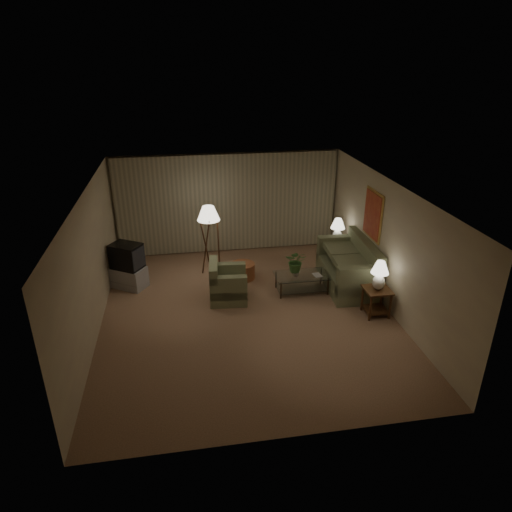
{
  "coord_description": "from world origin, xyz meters",
  "views": [
    {
      "loc": [
        -1.2,
        -8.26,
        5.07
      ],
      "look_at": [
        0.29,
        0.6,
        1.03
      ],
      "focal_mm": 32.0,
      "sensor_mm": 36.0,
      "label": 1
    }
  ],
  "objects_px": {
    "armchair": "(228,285)",
    "table_lamp_near": "(380,273)",
    "table_lamp_far": "(338,228)",
    "crt_tv": "(126,256)",
    "floor_lamp": "(209,238)",
    "coffee_table": "(302,280)",
    "ottoman": "(243,271)",
    "vase": "(296,273)",
    "side_table_far": "(336,249)",
    "side_table_near": "(377,297)",
    "tv_cabinet": "(129,277)",
    "sofa": "(347,268)"
  },
  "relations": [
    {
      "from": "ottoman",
      "to": "coffee_table",
      "type": "bearing_deg",
      "value": -35.35
    },
    {
      "from": "armchair",
      "to": "crt_tv",
      "type": "height_order",
      "value": "crt_tv"
    },
    {
      "from": "side_table_near",
      "to": "armchair",
      "type": "bearing_deg",
      "value": 158.55
    },
    {
      "from": "armchair",
      "to": "side_table_far",
      "type": "distance_m",
      "value": 3.3
    },
    {
      "from": "crt_tv",
      "to": "vase",
      "type": "height_order",
      "value": "crt_tv"
    },
    {
      "from": "coffee_table",
      "to": "tv_cabinet",
      "type": "distance_m",
      "value": 4.03
    },
    {
      "from": "armchair",
      "to": "floor_lamp",
      "type": "distance_m",
      "value": 1.64
    },
    {
      "from": "armchair",
      "to": "side_table_near",
      "type": "relative_size",
      "value": 1.65
    },
    {
      "from": "armchair",
      "to": "sofa",
      "type": "bearing_deg",
      "value": -81.07
    },
    {
      "from": "floor_lamp",
      "to": "table_lamp_far",
      "type": "bearing_deg",
      "value": -1.6
    },
    {
      "from": "sofa",
      "to": "ottoman",
      "type": "height_order",
      "value": "sofa"
    },
    {
      "from": "tv_cabinet",
      "to": "vase",
      "type": "distance_m",
      "value": 3.89
    },
    {
      "from": "side_table_far",
      "to": "sofa",
      "type": "bearing_deg",
      "value": -96.84
    },
    {
      "from": "armchair",
      "to": "side_table_far",
      "type": "bearing_deg",
      "value": -59.03
    },
    {
      "from": "side_table_near",
      "to": "vase",
      "type": "distance_m",
      "value": 1.89
    },
    {
      "from": "sofa",
      "to": "table_lamp_near",
      "type": "height_order",
      "value": "table_lamp_near"
    },
    {
      "from": "sofa",
      "to": "tv_cabinet",
      "type": "bearing_deg",
      "value": -95.6
    },
    {
      "from": "armchair",
      "to": "ottoman",
      "type": "height_order",
      "value": "armchair"
    },
    {
      "from": "side_table_near",
      "to": "side_table_far",
      "type": "distance_m",
      "value": 2.6
    },
    {
      "from": "side_table_near",
      "to": "table_lamp_far",
      "type": "distance_m",
      "value": 2.66
    },
    {
      "from": "crt_tv",
      "to": "side_table_far",
      "type": "bearing_deg",
      "value": 37.34
    },
    {
      "from": "crt_tv",
      "to": "ottoman",
      "type": "bearing_deg",
      "value": 32.19
    },
    {
      "from": "floor_lamp",
      "to": "ottoman",
      "type": "relative_size",
      "value": 2.92
    },
    {
      "from": "side_table_far",
      "to": "side_table_near",
      "type": "bearing_deg",
      "value": -90.0
    },
    {
      "from": "floor_lamp",
      "to": "vase",
      "type": "bearing_deg",
      "value": -38.16
    },
    {
      "from": "coffee_table",
      "to": "ottoman",
      "type": "xyz_separation_m",
      "value": [
        -1.24,
        0.88,
        -0.08
      ]
    },
    {
      "from": "sofa",
      "to": "side_table_near",
      "type": "relative_size",
      "value": 3.54
    },
    {
      "from": "table_lamp_near",
      "to": "table_lamp_far",
      "type": "xyz_separation_m",
      "value": [
        0.0,
        2.6,
        0.0
      ]
    },
    {
      "from": "sofa",
      "to": "floor_lamp",
      "type": "distance_m",
      "value": 3.41
    },
    {
      "from": "sofa",
      "to": "vase",
      "type": "height_order",
      "value": "sofa"
    },
    {
      "from": "coffee_table",
      "to": "vase",
      "type": "relative_size",
      "value": 8.77
    },
    {
      "from": "side_table_far",
      "to": "vase",
      "type": "xyz_separation_m",
      "value": [
        -1.42,
        -1.35,
        0.09
      ]
    },
    {
      "from": "table_lamp_far",
      "to": "coffee_table",
      "type": "distance_m",
      "value": 1.98
    },
    {
      "from": "sofa",
      "to": "floor_lamp",
      "type": "xyz_separation_m",
      "value": [
        -3.1,
        1.34,
        0.44
      ]
    },
    {
      "from": "tv_cabinet",
      "to": "vase",
      "type": "xyz_separation_m",
      "value": [
        3.78,
        -0.88,
        0.24
      ]
    },
    {
      "from": "crt_tv",
      "to": "vase",
      "type": "bearing_deg",
      "value": 19.07
    },
    {
      "from": "side_table_near",
      "to": "tv_cabinet",
      "type": "bearing_deg",
      "value": 157.69
    },
    {
      "from": "armchair",
      "to": "table_lamp_near",
      "type": "height_order",
      "value": "table_lamp_near"
    },
    {
      "from": "floor_lamp",
      "to": "side_table_far",
      "type": "bearing_deg",
      "value": -1.6
    },
    {
      "from": "floor_lamp",
      "to": "ottoman",
      "type": "distance_m",
      "value": 1.16
    },
    {
      "from": "table_lamp_near",
      "to": "ottoman",
      "type": "relative_size",
      "value": 1.08
    },
    {
      "from": "armchair",
      "to": "table_lamp_near",
      "type": "bearing_deg",
      "value": -106.22
    },
    {
      "from": "table_lamp_far",
      "to": "crt_tv",
      "type": "xyz_separation_m",
      "value": [
        -5.2,
        -0.47,
        -0.18
      ]
    },
    {
      "from": "side_table_near",
      "to": "table_lamp_far",
      "type": "xyz_separation_m",
      "value": [
        -0.0,
        2.6,
        0.56
      ]
    },
    {
      "from": "side_table_near",
      "to": "coffee_table",
      "type": "xyz_separation_m",
      "value": [
        -1.27,
        1.25,
        -0.13
      ]
    },
    {
      "from": "coffee_table",
      "to": "vase",
      "type": "distance_m",
      "value": 0.26
    },
    {
      "from": "sofa",
      "to": "vase",
      "type": "distance_m",
      "value": 1.27
    },
    {
      "from": "sofa",
      "to": "coffee_table",
      "type": "relative_size",
      "value": 1.72
    },
    {
      "from": "crt_tv",
      "to": "floor_lamp",
      "type": "relative_size",
      "value": 0.49
    },
    {
      "from": "sofa",
      "to": "vase",
      "type": "relative_size",
      "value": 15.12
    }
  ]
}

